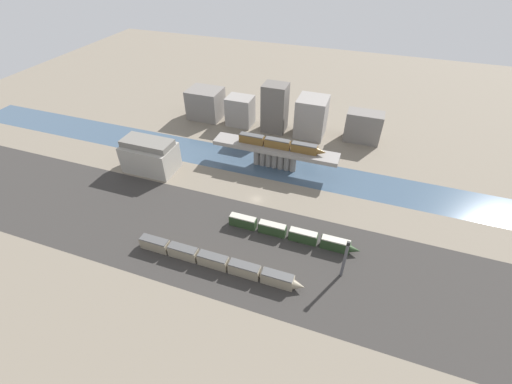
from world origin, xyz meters
TOP-DOWN VIEW (x-y plane):
  - ground_plane at (0.00, 0.00)m, footprint 400.00×400.00m
  - railbed_yard at (0.00, -24.00)m, footprint 280.00×42.00m
  - river_water at (0.00, 22.90)m, footprint 320.00×18.62m
  - bridge at (-0.00, 22.90)m, footprint 52.42×8.30m
  - train_on_bridge at (2.23, 22.90)m, footprint 36.29×2.94m
  - train_yard_near at (-0.92, -33.91)m, footprint 53.61×3.17m
  - train_yard_mid at (17.09, -14.96)m, footprint 44.14×2.71m
  - warehouse_building at (-48.27, 4.57)m, footprint 21.08×13.22m
  - signal_tower at (35.41, -24.74)m, footprint 1.00×0.88m
  - city_block_far_left at (-47.86, 56.13)m, footprint 16.83×14.02m
  - city_block_left at (-27.93, 54.61)m, footprint 12.81×10.17m
  - city_block_center at (-9.76, 54.40)m, footprint 11.43×9.77m
  - city_block_right at (8.09, 55.78)m, footprint 13.72×14.09m
  - city_block_far_right at (32.40, 58.31)m, footprint 16.35×8.97m

SIDE VIEW (x-z plane):
  - ground_plane at x=0.00m, z-range 0.00..0.00m
  - river_water at x=0.00m, z-range 0.00..0.01m
  - railbed_yard at x=0.00m, z-range 0.00..0.01m
  - train_yard_near at x=-0.92m, z-range -0.04..4.08m
  - train_yard_mid at x=17.09m, z-range -0.04..4.14m
  - warehouse_building at x=-48.27m, z-range -0.34..13.39m
  - signal_tower at x=35.41m, z-range -0.05..14.21m
  - city_block_far_right at x=32.40m, z-range 0.00..14.21m
  - city_block_left at x=-27.93m, z-range 0.00..14.38m
  - bridge at x=0.00m, z-range 2.40..12.32m
  - city_block_far_left at x=-47.86m, z-range 0.00..15.02m
  - city_block_right at x=8.09m, z-range 0.00..18.59m
  - city_block_center at x=-9.76m, z-range 0.00..23.31m
  - train_on_bridge at x=2.23m, z-range 9.87..13.64m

